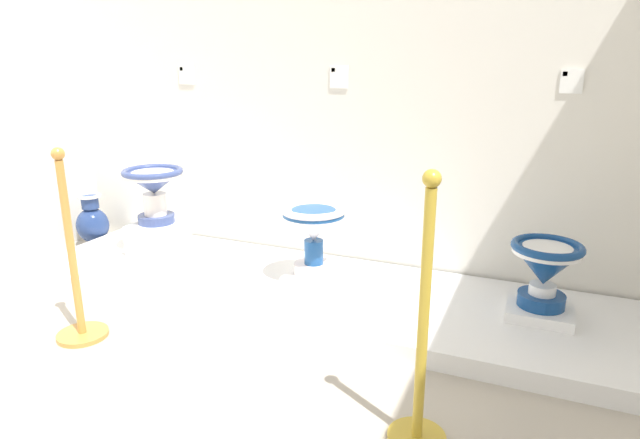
{
  "coord_description": "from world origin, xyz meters",
  "views": [
    {
      "loc": [
        3.37,
        -0.22,
        1.39
      ],
      "look_at": [
        2.2,
        2.51,
        0.51
      ],
      "focal_mm": 30.46,
      "sensor_mm": 36.0,
      "label": 1
    }
  ],
  "objects_px": {
    "stanchion_post_near_left": "(76,285)",
    "info_placard_first": "(187,75)",
    "info_placard_third": "(572,81)",
    "info_placard_second": "(339,77)",
    "stanchion_post_near_right": "(421,358)",
    "plinth_block_slender_white": "(540,311)",
    "antique_toilet_leftmost": "(314,226)",
    "antique_toilet_tall_cobalt": "(153,185)",
    "decorative_vase_corner": "(92,223)",
    "plinth_block_leftmost": "(314,277)",
    "antique_toilet_slender_white": "(545,266)",
    "plinth_block_tall_cobalt": "(158,238)"
  },
  "relations": [
    {
      "from": "plinth_block_leftmost",
      "to": "info_placard_second",
      "type": "height_order",
      "value": "info_placard_second"
    },
    {
      "from": "decorative_vase_corner",
      "to": "antique_toilet_tall_cobalt",
      "type": "bearing_deg",
      "value": -11.65
    },
    {
      "from": "antique_toilet_tall_cobalt",
      "to": "plinth_block_slender_white",
      "type": "bearing_deg",
      "value": -0.21
    },
    {
      "from": "plinth_block_tall_cobalt",
      "to": "info_placard_first",
      "type": "height_order",
      "value": "info_placard_first"
    },
    {
      "from": "plinth_block_slender_white",
      "to": "decorative_vase_corner",
      "type": "xyz_separation_m",
      "value": [
        -3.21,
        0.16,
        0.05
      ]
    },
    {
      "from": "antique_toilet_slender_white",
      "to": "decorative_vase_corner",
      "type": "bearing_deg",
      "value": 177.07
    },
    {
      "from": "info_placard_first",
      "to": "decorative_vase_corner",
      "type": "xyz_separation_m",
      "value": [
        -0.77,
        -0.27,
        -1.1
      ]
    },
    {
      "from": "antique_toilet_leftmost",
      "to": "info_placard_second",
      "type": "height_order",
      "value": "info_placard_second"
    },
    {
      "from": "plinth_block_leftmost",
      "to": "antique_toilet_leftmost",
      "type": "relative_size",
      "value": 0.74
    },
    {
      "from": "plinth_block_leftmost",
      "to": "info_placard_first",
      "type": "height_order",
      "value": "info_placard_first"
    },
    {
      "from": "info_placard_first",
      "to": "info_placard_third",
      "type": "xyz_separation_m",
      "value": [
        2.47,
        -0.0,
        -0.01
      ]
    },
    {
      "from": "info_placard_first",
      "to": "info_placard_second",
      "type": "relative_size",
      "value": 0.95
    },
    {
      "from": "stanchion_post_near_left",
      "to": "antique_toilet_tall_cobalt",
      "type": "bearing_deg",
      "value": 106.13
    },
    {
      "from": "stanchion_post_near_right",
      "to": "stanchion_post_near_left",
      "type": "bearing_deg",
      "value": 176.39
    },
    {
      "from": "decorative_vase_corner",
      "to": "stanchion_post_near_right",
      "type": "bearing_deg",
      "value": -23.73
    },
    {
      "from": "plinth_block_slender_white",
      "to": "info_placard_second",
      "type": "bearing_deg",
      "value": 161.47
    },
    {
      "from": "stanchion_post_near_left",
      "to": "info_placard_first",
      "type": "bearing_deg",
      "value": 100.85
    },
    {
      "from": "info_placard_first",
      "to": "stanchion_post_near_left",
      "type": "distance_m",
      "value": 1.74
    },
    {
      "from": "antique_toilet_tall_cobalt",
      "to": "stanchion_post_near_right",
      "type": "bearing_deg",
      "value": -27.68
    },
    {
      "from": "antique_toilet_leftmost",
      "to": "info_placard_second",
      "type": "relative_size",
      "value": 3.0
    },
    {
      "from": "info_placard_third",
      "to": "info_placard_first",
      "type": "bearing_deg",
      "value": 180.0
    },
    {
      "from": "plinth_block_tall_cobalt",
      "to": "stanchion_post_near_right",
      "type": "height_order",
      "value": "stanchion_post_near_right"
    },
    {
      "from": "stanchion_post_near_left",
      "to": "info_placard_third",
      "type": "bearing_deg",
      "value": 32.48
    },
    {
      "from": "antique_toilet_leftmost",
      "to": "decorative_vase_corner",
      "type": "height_order",
      "value": "antique_toilet_leftmost"
    },
    {
      "from": "antique_toilet_slender_white",
      "to": "stanchion_post_near_left",
      "type": "bearing_deg",
      "value": -156.12
    },
    {
      "from": "decorative_vase_corner",
      "to": "plinth_block_leftmost",
      "type": "bearing_deg",
      "value": -5.8
    },
    {
      "from": "decorative_vase_corner",
      "to": "info_placard_third",
      "type": "bearing_deg",
      "value": 4.8
    },
    {
      "from": "plinth_block_leftmost",
      "to": "info_placard_second",
      "type": "xyz_separation_m",
      "value": [
        -0.03,
        0.47,
        1.16
      ]
    },
    {
      "from": "antique_toilet_tall_cobalt",
      "to": "info_placard_third",
      "type": "distance_m",
      "value": 2.61
    },
    {
      "from": "info_placard_first",
      "to": "antique_toilet_tall_cobalt",
      "type": "bearing_deg",
      "value": -91.74
    },
    {
      "from": "plinth_block_tall_cobalt",
      "to": "plinth_block_slender_white",
      "type": "height_order",
      "value": "plinth_block_tall_cobalt"
    },
    {
      "from": "plinth_block_tall_cobalt",
      "to": "plinth_block_leftmost",
      "type": "xyz_separation_m",
      "value": [
        1.19,
        -0.04,
        -0.08
      ]
    },
    {
      "from": "stanchion_post_near_left",
      "to": "stanchion_post_near_right",
      "type": "xyz_separation_m",
      "value": [
        1.79,
        -0.11,
        0.06
      ]
    },
    {
      "from": "stanchion_post_near_right",
      "to": "info_placard_first",
      "type": "bearing_deg",
      "value": 143.66
    },
    {
      "from": "info_placard_first",
      "to": "info_placard_third",
      "type": "relative_size",
      "value": 1.04
    },
    {
      "from": "plinth_block_slender_white",
      "to": "info_placard_first",
      "type": "bearing_deg",
      "value": 169.89
    },
    {
      "from": "info_placard_third",
      "to": "info_placard_second",
      "type": "bearing_deg",
      "value": 180.0
    },
    {
      "from": "antique_toilet_leftmost",
      "to": "stanchion_post_near_right",
      "type": "bearing_deg",
      "value": -49.83
    },
    {
      "from": "plinth_block_slender_white",
      "to": "info_placard_first",
      "type": "distance_m",
      "value": 2.74
    },
    {
      "from": "info_placard_second",
      "to": "stanchion_post_near_left",
      "type": "distance_m",
      "value": 1.93
    },
    {
      "from": "stanchion_post_near_left",
      "to": "info_placard_second",
      "type": "bearing_deg",
      "value": 57.95
    },
    {
      "from": "antique_toilet_tall_cobalt",
      "to": "antique_toilet_slender_white",
      "type": "xyz_separation_m",
      "value": [
        2.46,
        -0.01,
        -0.2
      ]
    },
    {
      "from": "stanchion_post_near_left",
      "to": "stanchion_post_near_right",
      "type": "distance_m",
      "value": 1.79
    },
    {
      "from": "antique_toilet_leftmost",
      "to": "decorative_vase_corner",
      "type": "distance_m",
      "value": 1.97
    },
    {
      "from": "antique_toilet_leftmost",
      "to": "antique_toilet_slender_white",
      "type": "xyz_separation_m",
      "value": [
        1.27,
        0.03,
        -0.06
      ]
    },
    {
      "from": "plinth_block_slender_white",
      "to": "decorative_vase_corner",
      "type": "height_order",
      "value": "decorative_vase_corner"
    },
    {
      "from": "plinth_block_leftmost",
      "to": "antique_toilet_slender_white",
      "type": "xyz_separation_m",
      "value": [
        1.27,
        0.03,
        0.26
      ]
    },
    {
      "from": "plinth_block_leftmost",
      "to": "plinth_block_slender_white",
      "type": "height_order",
      "value": "plinth_block_slender_white"
    },
    {
      "from": "plinth_block_tall_cobalt",
      "to": "stanchion_post_near_left",
      "type": "relative_size",
      "value": 0.35
    },
    {
      "from": "antique_toilet_slender_white",
      "to": "info_placard_second",
      "type": "height_order",
      "value": "info_placard_second"
    }
  ]
}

